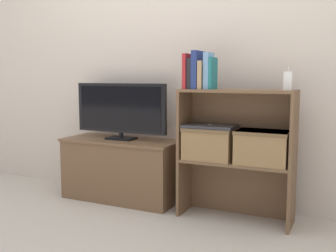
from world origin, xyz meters
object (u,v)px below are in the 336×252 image
(book_skyblue, at_px, (209,71))
(laptop, at_px, (210,126))
(book_charcoal, at_px, (192,74))
(tv_stand, at_px, (122,169))
(book_crimson, at_px, (188,71))
(book_teal, at_px, (213,73))
(book_tan, at_px, (203,75))
(storage_basket_left, at_px, (210,142))
(baby_monitor, at_px, (288,81))
(book_navy, at_px, (198,70))
(storage_basket_right, at_px, (263,146))
(tv, at_px, (121,109))

(book_skyblue, bearing_deg, laptop, 63.50)
(book_charcoal, bearing_deg, tv_stand, 172.39)
(book_crimson, bearing_deg, book_charcoal, 0.00)
(book_teal, height_order, laptop, book_teal)
(laptop, bearing_deg, book_tan, -160.01)
(book_charcoal, height_order, storage_basket_left, book_charcoal)
(book_tan, height_order, baby_monitor, book_tan)
(book_navy, height_order, storage_basket_right, book_navy)
(book_teal, height_order, storage_basket_right, book_teal)
(book_navy, bearing_deg, tv_stand, 172.84)
(book_charcoal, bearing_deg, book_tan, 0.00)
(tv, bearing_deg, tv_stand, 90.00)
(tv, height_order, storage_basket_right, tv)
(book_crimson, bearing_deg, book_tan, 0.00)
(tv_stand, bearing_deg, book_teal, -6.17)
(book_charcoal, relative_size, laptop, 0.59)
(tv, height_order, book_navy, book_navy)
(laptop, bearing_deg, storage_basket_right, 0.00)
(tv_stand, height_order, laptop, laptop)
(tv_stand, xyz_separation_m, tv, (-0.00, -0.00, 0.48))
(book_skyblue, bearing_deg, book_crimson, 180.00)
(tv, bearing_deg, storage_basket_left, -4.93)
(storage_basket_right, bearing_deg, laptop, -180.00)
(book_navy, height_order, book_tan, book_navy)
(book_tan, height_order, storage_basket_right, book_tan)
(baby_monitor, xyz_separation_m, laptop, (-0.50, -0.02, -0.31))
(tv_stand, distance_m, baby_monitor, 1.44)
(tv_stand, height_order, book_tan, book_tan)
(tv_stand, height_order, book_crimson, book_crimson)
(book_navy, relative_size, book_teal, 1.22)
(book_charcoal, bearing_deg, baby_monitor, 2.94)
(baby_monitor, bearing_deg, storage_basket_left, -178.29)
(book_navy, height_order, laptop, book_navy)
(tv_stand, distance_m, book_navy, 1.03)
(tv, relative_size, book_navy, 3.05)
(book_teal, bearing_deg, tv, 173.95)
(book_tan, bearing_deg, laptop, 19.99)
(tv, xyz_separation_m, storage_basket_left, (0.76, -0.07, -0.19))
(storage_basket_left, height_order, laptop, laptop)
(book_crimson, relative_size, book_navy, 0.93)
(storage_basket_left, xyz_separation_m, laptop, (0.00, -0.00, 0.11))
(book_teal, distance_m, storage_basket_right, 0.58)
(laptop, bearing_deg, book_navy, -168.69)
(tv_stand, bearing_deg, baby_monitor, -2.36)
(book_navy, relative_size, storage_basket_left, 0.75)
(tv_stand, distance_m, storage_basket_left, 0.81)
(book_skyblue, bearing_deg, book_tan, 180.00)
(book_skyblue, bearing_deg, book_navy, 180.00)
(tv_stand, distance_m, book_charcoal, 0.98)
(book_navy, bearing_deg, baby_monitor, 3.14)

